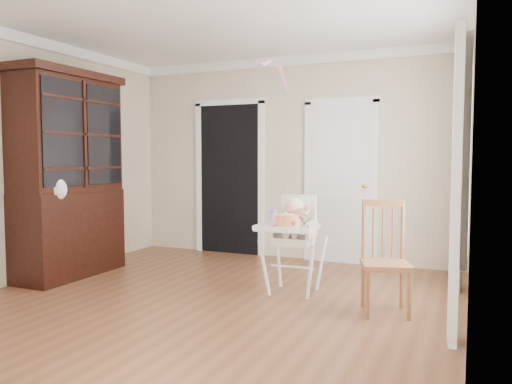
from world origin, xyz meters
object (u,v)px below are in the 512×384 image
at_px(dining_chair, 385,261).
at_px(china_cabinet, 68,175).
at_px(high_chair, 294,232).
at_px(cake, 288,221).
at_px(sippy_cup, 274,217).

bearing_deg(dining_chair, china_cabinet, 163.02).
xyz_separation_m(high_chair, cake, (0.04, -0.27, 0.14)).
xyz_separation_m(sippy_cup, china_cabinet, (-2.45, -0.19, 0.39)).
height_order(cake, china_cabinet, china_cabinet).
distance_m(high_chair, dining_chair, 1.01).
bearing_deg(cake, sippy_cup, 145.63).
height_order(high_chair, dining_chair, dining_chair).
distance_m(china_cabinet, dining_chair, 3.63).
relative_size(sippy_cup, china_cabinet, 0.08).
distance_m(high_chair, china_cabinet, 2.69).
height_order(sippy_cup, china_cabinet, china_cabinet).
height_order(high_chair, sippy_cup, high_chair).
bearing_deg(sippy_cup, high_chair, 40.44).
xyz_separation_m(cake, sippy_cup, (-0.20, 0.14, 0.02)).
xyz_separation_m(high_chair, dining_chair, (0.95, -0.30, -0.16)).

